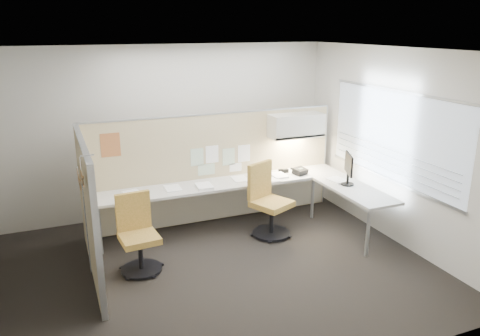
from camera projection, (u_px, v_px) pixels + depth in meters
name	position (u px, v px, depth m)	size (l,w,h in m)	color
floor	(217.00, 269.00, 6.17)	(5.50, 4.50, 0.01)	black
ceiling	(213.00, 50.00, 5.35)	(5.50, 4.50, 0.01)	white
wall_back	(170.00, 131.00, 7.75)	(5.50, 0.02, 2.80)	beige
wall_front	(308.00, 242.00, 3.77)	(5.50, 0.02, 2.80)	beige
wall_right	(394.00, 146.00, 6.76)	(0.02, 4.50, 2.80)	beige
window_pane	(394.00, 136.00, 6.71)	(0.01, 2.80, 1.30)	#A6B1C1
partition_back	(215.00, 168.00, 7.53)	(4.10, 0.06, 1.75)	#C4B387
partition_left	(88.00, 210.00, 5.81)	(0.06, 2.20, 1.75)	#C4B387
desk	(248.00, 190.00, 7.33)	(4.00, 2.07, 0.73)	beige
overhead_bin	(296.00, 125.00, 7.65)	(0.90, 0.36, 0.38)	beige
task_light_strip	(296.00, 138.00, 7.71)	(0.60, 0.06, 0.02)	#FFEABF
pinned_papers	(220.00, 159.00, 7.48)	(1.01, 0.00, 0.47)	#8CBF8C
poster	(110.00, 145.00, 6.76)	(0.28, 0.00, 0.35)	orange
chair_left	(138.00, 236.00, 6.04)	(0.53, 0.54, 1.00)	black
chair_right	(268.00, 203.00, 7.07)	(0.68, 0.69, 1.09)	black
monitor	(349.00, 167.00, 7.10)	(0.21, 0.44, 0.49)	black
phone	(300.00, 171.00, 7.68)	(0.26, 0.24, 0.12)	black
stapler	(282.00, 171.00, 7.81)	(0.14, 0.04, 0.05)	black
tape_dispenser	(285.00, 171.00, 7.77)	(0.10, 0.06, 0.06)	black
coat_hook	(82.00, 188.00, 4.96)	(0.18, 0.44, 1.32)	silver
paper_stack_0	(133.00, 194.00, 6.76)	(0.23, 0.30, 0.03)	white
paper_stack_1	(173.00, 188.00, 6.99)	(0.23, 0.30, 0.02)	white
paper_stack_2	(204.00, 186.00, 7.04)	(0.23, 0.30, 0.04)	white
paper_stack_3	(240.00, 179.00, 7.44)	(0.23, 0.30, 0.01)	white
paper_stack_4	(279.00, 175.00, 7.60)	(0.23, 0.30, 0.03)	white
paper_stack_5	(337.00, 180.00, 7.36)	(0.23, 0.30, 0.02)	white
paper_stack_6	(271.00, 179.00, 7.44)	(0.23, 0.30, 0.01)	white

